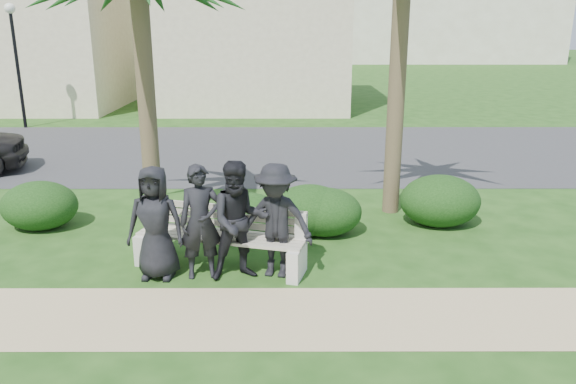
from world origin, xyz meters
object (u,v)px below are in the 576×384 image
Objects in this scene: man_a at (155,223)px; man_c at (239,221)px; street_lamp at (15,44)px; park_bench at (220,242)px; man_d at (276,221)px; man_b at (201,222)px.

man_a is 1.21m from man_c.
street_lamp reaches higher than park_bench.
street_lamp is at bearing 124.72° from man_a.
man_b is at bearing -164.68° from man_d.
man_c reaches higher than park_bench.
man_d is at bearing 5.09° from man_a.
man_b is at bearing 161.03° from man_c.
man_a is at bearing -164.91° from man_d.
park_bench is at bearing 25.08° from man_a.
street_lamp is at bearing 110.66° from man_b.
man_a is at bearing 164.12° from man_c.
man_a is 0.99× the size of man_b.
man_a is 0.98× the size of man_d.
man_d reaches higher than park_bench.
man_b is (8.24, -12.58, -2.10)m from street_lamp.
man_b is at bearing 4.70° from man_a.
park_bench is 0.69m from man_c.
man_d is (0.86, -0.30, 0.44)m from park_bench.
man_a is 1.73m from man_d.
man_d is at bearing -5.80° from man_c.
man_c is (0.56, -0.05, 0.03)m from man_b.
man_b is (-0.22, -0.33, 0.43)m from park_bench.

